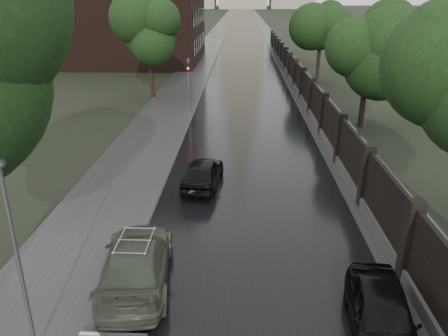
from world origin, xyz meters
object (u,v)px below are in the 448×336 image
(hatchback_left, at_px, (203,173))
(traffic_light, at_px, (189,81))
(tree_right_c, at_px, (321,30))
(volga_sedan, at_px, (137,262))
(car_right_near, at_px, (382,316))
(tree_left_far, at_px, (149,34))
(lamp_post, at_px, (19,263))
(tree_right_b, at_px, (369,51))

(hatchback_left, bearing_deg, traffic_light, -75.67)
(tree_right_c, bearing_deg, hatchback_left, -109.05)
(volga_sedan, distance_m, car_right_near, 7.02)
(tree_left_far, distance_m, lamp_post, 28.73)
(tree_left_far, relative_size, tree_right_b, 1.05)
(tree_right_b, xyz_separation_m, hatchback_left, (-9.72, -10.15, -4.29))
(tree_left_far, xyz_separation_m, hatchback_left, (5.78, -18.15, -4.58))
(hatchback_left, bearing_deg, tree_right_c, -103.71)
(tree_right_b, relative_size, traffic_light, 1.75)
(hatchback_left, distance_m, car_right_near, 10.79)
(tree_left_far, bearing_deg, tree_right_b, -27.30)
(tree_right_c, bearing_deg, volga_sedan, -107.38)
(tree_right_b, bearing_deg, hatchback_left, -133.76)
(volga_sedan, bearing_deg, tree_right_b, -128.93)
(tree_right_c, relative_size, hatchback_left, 1.80)
(lamp_post, bearing_deg, hatchback_left, 72.92)
(tree_left_far, xyz_separation_m, volga_sedan, (4.40, -25.46, -4.53))
(tree_left_far, xyz_separation_m, car_right_near, (11.11, -27.53, -4.56))
(lamp_post, relative_size, hatchback_left, 1.31)
(volga_sedan, bearing_deg, car_right_near, 156.37)
(volga_sedan, relative_size, hatchback_left, 1.26)
(tree_left_far, distance_m, tree_right_b, 17.45)
(tree_right_c, height_order, hatchback_left, tree_right_c)
(tree_left_far, relative_size, traffic_light, 1.85)
(traffic_light, xyz_separation_m, car_right_near, (7.41, -22.53, -1.72))
(tree_right_b, xyz_separation_m, traffic_light, (-11.80, 2.99, -2.55))
(tree_left_far, relative_size, tree_right_c, 1.05)
(tree_left_far, height_order, hatchback_left, tree_left_far)
(tree_right_b, height_order, hatchback_left, tree_right_b)
(hatchback_left, bearing_deg, volga_sedan, 84.65)
(volga_sedan, bearing_deg, tree_right_c, -113.87)
(tree_left_far, height_order, car_right_near, tree_left_far)
(hatchback_left, bearing_deg, tree_left_far, -66.99)
(tree_left_far, distance_m, traffic_light, 6.84)
(lamp_post, distance_m, hatchback_left, 11.01)
(tree_left_far, relative_size, hatchback_left, 1.90)
(lamp_post, xyz_separation_m, hatchback_left, (3.18, 10.35, -2.01))
(tree_right_b, height_order, car_right_near, tree_right_b)
(tree_left_far, distance_m, volga_sedan, 26.23)
(traffic_light, distance_m, car_right_near, 23.78)
(tree_right_c, height_order, lamp_post, tree_right_c)
(tree_right_b, xyz_separation_m, car_right_near, (-4.39, -19.53, -4.27))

